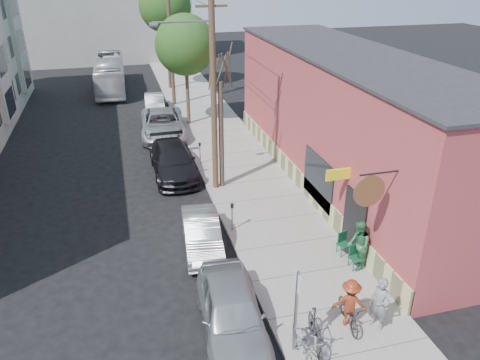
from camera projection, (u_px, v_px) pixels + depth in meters
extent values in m
plane|color=black|center=(186.00, 262.00, 18.01)|extent=(120.00, 120.00, 0.00)
cube|color=gray|center=(227.00, 148.00, 28.57)|extent=(4.50, 58.00, 0.15)
cube|color=#A33C40|center=(348.00, 123.00, 23.08)|extent=(5.00, 20.00, 6.50)
cube|color=#2B2B2D|center=(355.00, 55.00, 21.66)|extent=(5.20, 20.20, 0.12)
cube|color=#D1C982|center=(297.00, 178.00, 23.65)|extent=(0.10, 20.00, 1.10)
cube|color=black|center=(354.00, 224.00, 18.09)|extent=(0.10, 1.60, 2.60)
cube|color=black|center=(318.00, 179.00, 21.02)|extent=(0.08, 3.00, 2.20)
cylinder|color=brown|center=(369.00, 191.00, 14.84)|extent=(1.10, 0.06, 1.10)
cube|color=yellow|center=(338.00, 174.00, 17.91)|extent=(1.00, 0.08, 0.45)
cube|color=#9BAF94|center=(14.00, 44.00, 36.60)|extent=(1.10, 3.20, 7.00)
cube|color=#969591|center=(105.00, 4.00, 51.60)|extent=(18.00, 8.00, 12.00)
cube|color=slate|center=(296.00, 312.00, 13.21)|extent=(0.07, 0.07, 2.80)
cube|color=silver|center=(298.00, 283.00, 12.78)|extent=(0.02, 0.45, 0.60)
cylinder|color=slate|center=(232.00, 218.00, 19.65)|extent=(0.06, 0.06, 1.10)
cylinder|color=black|center=(232.00, 206.00, 19.40)|extent=(0.14, 0.14, 0.18)
cylinder|color=slate|center=(200.00, 154.00, 26.04)|extent=(0.06, 0.06, 1.10)
cylinder|color=black|center=(200.00, 144.00, 25.79)|extent=(0.14, 0.14, 0.18)
cylinder|color=#503A28|center=(213.00, 89.00, 21.45)|extent=(0.28, 0.28, 10.00)
cube|color=#503A28|center=(211.00, 6.00, 19.90)|extent=(1.40, 0.10, 0.10)
cylinder|color=slate|center=(154.00, 25.00, 19.62)|extent=(0.35, 0.24, 0.24)
cylinder|color=#503A28|center=(170.00, 39.00, 34.85)|extent=(0.28, 0.28, 10.00)
cylinder|color=#44392C|center=(221.00, 136.00, 22.62)|extent=(0.24, 0.24, 5.31)
cylinder|color=#44392C|center=(187.00, 88.00, 31.66)|extent=(0.24, 0.24, 5.02)
sphere|color=#2A541D|center=(185.00, 45.00, 30.45)|extent=(3.97, 3.97, 3.97)
cylinder|color=#44392C|center=(168.00, 51.00, 40.28)|extent=(0.24, 0.24, 6.45)
sphere|color=#2A541D|center=(165.00, 6.00, 38.73)|extent=(4.32, 4.32, 4.32)
imported|color=slate|center=(380.00, 304.00, 14.25)|extent=(0.67, 0.78, 1.81)
imported|color=#2C6F44|center=(358.00, 245.00, 17.05)|extent=(1.00, 1.13, 1.95)
imported|color=maroon|center=(350.00, 303.00, 14.43)|extent=(1.21, 0.99, 1.64)
imported|color=black|center=(349.00, 312.00, 14.59)|extent=(0.79, 1.75, 0.89)
imported|color=black|center=(316.00, 331.00, 13.70)|extent=(0.86, 1.92, 1.12)
imported|color=gray|center=(303.00, 345.00, 13.25)|extent=(0.85, 2.02, 1.04)
imported|color=#A3A8AA|center=(232.00, 312.00, 14.29)|extent=(2.31, 4.91, 1.62)
imported|color=#B4B8BC|center=(202.00, 234.00, 18.62)|extent=(1.75, 4.13, 1.33)
imported|color=black|center=(173.00, 161.00, 24.97)|extent=(2.24, 5.45, 1.58)
imported|color=#B2B7BB|center=(163.00, 124.00, 30.40)|extent=(3.16, 6.15, 1.66)
imported|color=#A0A2A7|center=(155.00, 103.00, 35.28)|extent=(1.62, 4.11, 1.33)
imported|color=white|center=(110.00, 74.00, 40.91)|extent=(2.62, 10.09, 2.80)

